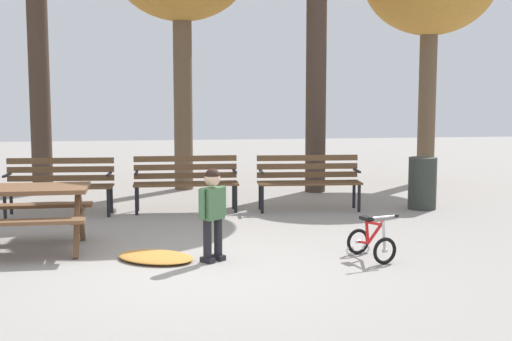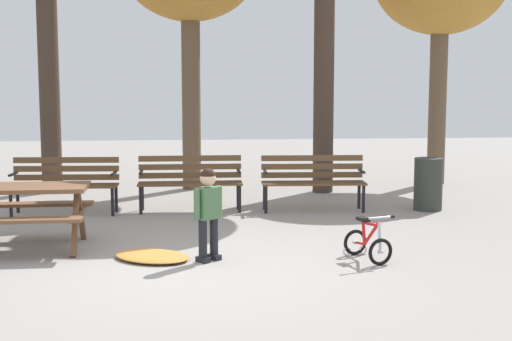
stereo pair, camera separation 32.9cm
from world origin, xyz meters
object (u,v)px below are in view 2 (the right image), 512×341
object	(u,v)px
park_bench_left	(190,178)
child_standing	(208,207)
park_bench_right	(313,178)
trash_bin	(428,184)
park_bench_far_left	(65,180)
kids_bicycle	(367,242)
picnic_table	(10,200)

from	to	relation	value
park_bench_left	child_standing	xyz separation A→B (m)	(0.17, -3.24, 0.10)
park_bench_right	trash_bin	bearing A→B (deg)	-4.94
child_standing	park_bench_left	bearing A→B (deg)	93.03
park_bench_far_left	park_bench_right	world-z (taller)	same
park_bench_left	trash_bin	size ratio (longest dim) A/B	1.96
child_standing	kids_bicycle	bearing A→B (deg)	-4.30
picnic_table	park_bench_far_left	world-z (taller)	park_bench_far_left
park_bench_far_left	park_bench_right	xyz separation A→B (m)	(3.80, -0.08, 0.00)
child_standing	picnic_table	bearing A→B (deg)	160.95
child_standing	kids_bicycle	xyz separation A→B (m)	(1.77, -0.13, -0.41)
kids_bicycle	trash_bin	size ratio (longest dim) A/B	0.77
park_bench_right	trash_bin	size ratio (longest dim) A/B	1.98
park_bench_far_left	park_bench_right	size ratio (longest dim) A/B	1.00
picnic_table	trash_bin	distance (m)	6.23
park_bench_right	child_standing	xyz separation A→B (m)	(-1.73, -3.10, 0.10)
park_bench_left	child_standing	world-z (taller)	child_standing
picnic_table	kids_bicycle	bearing A→B (deg)	-12.86
park_bench_left	kids_bicycle	xyz separation A→B (m)	(1.94, -3.38, -0.31)
kids_bicycle	trash_bin	distance (m)	3.55
park_bench_left	kids_bicycle	bearing A→B (deg)	-60.08
picnic_table	kids_bicycle	world-z (taller)	picnic_table
kids_bicycle	picnic_table	bearing A→B (deg)	167.14
park_bench_far_left	picnic_table	bearing A→B (deg)	-96.00
park_bench_right	trash_bin	distance (m)	1.81
park_bench_right	child_standing	world-z (taller)	child_standing
park_bench_right	kids_bicycle	distance (m)	3.25
picnic_table	park_bench_left	xyz separation A→B (m)	(2.15, 2.44, -0.08)
picnic_table	park_bench_left	bearing A→B (deg)	48.71
park_bench_right	child_standing	distance (m)	3.55
park_bench_left	park_bench_right	world-z (taller)	same
kids_bicycle	park_bench_right	bearing A→B (deg)	90.69
park_bench_far_left	park_bench_right	distance (m)	3.80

